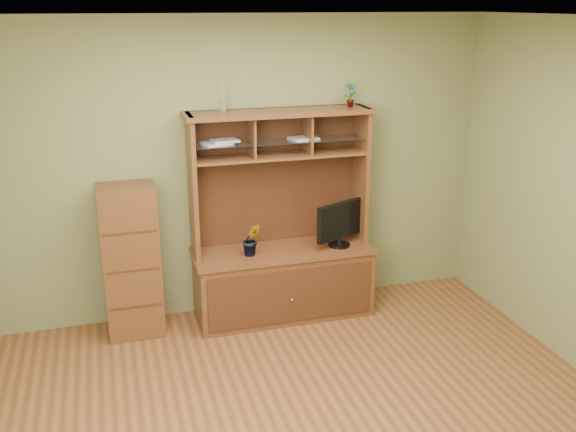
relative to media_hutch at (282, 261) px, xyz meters
name	(u,v)px	position (x,y,z in m)	size (l,w,h in m)	color
room	(319,245)	(-0.25, -1.73, 0.83)	(4.54, 4.04, 2.74)	brown
media_hutch	(282,261)	(0.00, 0.00, 0.00)	(1.66, 0.61, 1.90)	#4A2615
monitor	(340,223)	(0.52, -0.08, 0.35)	(0.49, 0.25, 0.41)	black
orchid_plant	(252,239)	(-0.30, -0.08, 0.28)	(0.17, 0.13, 0.30)	#2C5A1E
top_plant	(350,94)	(0.65, 0.08, 1.49)	(0.12, 0.08, 0.22)	#2C6724
reed_diffuser	(222,99)	(-0.50, 0.08, 1.49)	(0.06, 0.06, 0.30)	silver
magazines	(248,141)	(-0.28, 0.08, 1.13)	(1.05, 0.24, 0.04)	#B4B4B9
side_cabinet	(131,261)	(-1.34, 0.04, 0.14)	(0.48, 0.43, 1.33)	#4A2615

